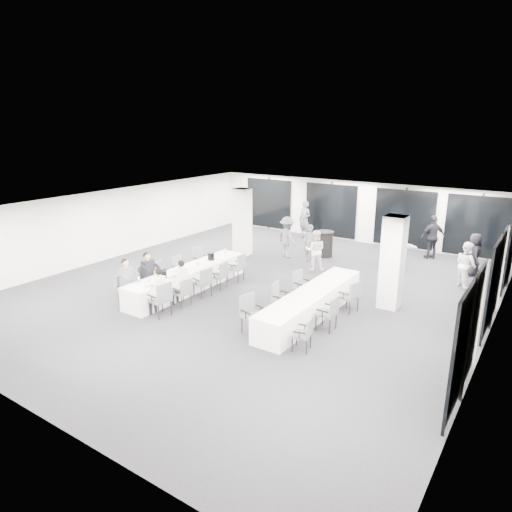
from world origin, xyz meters
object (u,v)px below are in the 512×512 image
(standing_guest_c, at_px, (287,235))
(standing_guest_h, at_px, (466,261))
(chair_main_left_near, at_px, (125,287))
(chair_main_right_second, at_px, (184,291))
(chair_main_right_far, at_px, (238,266))
(chair_side_left_near, at_px, (251,311))
(banquet_table_side, at_px, (311,304))
(standing_guest_g, at_px, (305,217))
(chair_main_left_fourth, at_px, (179,267))
(chair_side_right_mid, at_px, (329,311))
(chair_main_left_mid, at_px, (162,273))
(chair_main_left_far, at_px, (200,259))
(chair_main_left_second, at_px, (146,278))
(chair_main_right_fourth, at_px, (220,274))
(chair_side_left_far, at_px, (301,284))
(cocktail_table, at_px, (325,244))
(chair_side_right_far, at_px, (351,295))
(ice_bucket_far, at_px, (211,256))
(standing_guest_b, at_px, (315,248))
(chair_main_right_near, at_px, (162,297))
(standing_guest_f, at_px, (399,245))
(standing_guest_d, at_px, (433,234))
(standing_guest_a, at_px, (310,241))
(chair_side_left_mid, at_px, (279,297))
(chair_side_right_near, at_px, (305,332))
(standing_guest_e, at_px, (474,252))
(chair_main_right_mid, at_px, (204,281))
(ice_bucket_near, at_px, (164,274))
(banquet_table_main, at_px, (188,279))

(standing_guest_c, relative_size, standing_guest_h, 1.09)
(chair_main_left_near, distance_m, chair_main_right_second, 1.84)
(chair_main_right_far, xyz_separation_m, chair_side_left_near, (2.69, -3.11, 0.03))
(banquet_table_side, xyz_separation_m, standing_guest_g, (-4.53, 8.12, 0.65))
(chair_main_left_fourth, relative_size, chair_side_right_mid, 0.95)
(chair_main_left_mid, distance_m, standing_guest_h, 10.22)
(chair_main_right_far, height_order, standing_guest_c, standing_guest_c)
(chair_main_right_far, height_order, chair_side_left_near, chair_side_left_near)
(chair_main_left_far, relative_size, standing_guest_g, 0.47)
(chair_main_left_near, relative_size, chair_main_left_second, 0.92)
(chair_main_left_fourth, distance_m, chair_main_left_far, 1.14)
(chair_side_left_near, height_order, standing_guest_c, standing_guest_c)
(chair_main_right_fourth, bearing_deg, chair_side_left_far, -82.87)
(cocktail_table, bearing_deg, chair_side_right_far, -56.99)
(chair_side_right_mid, relative_size, ice_bucket_far, 3.49)
(chair_main_left_far, height_order, standing_guest_g, standing_guest_g)
(chair_main_left_near, xyz_separation_m, standing_guest_g, (0.66, 10.42, 0.50))
(chair_main_left_far, bearing_deg, standing_guest_b, 138.29)
(chair_main_right_near, xyz_separation_m, chair_side_left_near, (2.69, 0.58, -0.00))
(chair_main_right_fourth, xyz_separation_m, chair_side_right_far, (4.36, 0.59, 0.01))
(chair_main_right_near, height_order, standing_guest_f, standing_guest_f)
(chair_main_left_fourth, bearing_deg, chair_main_right_near, 37.33)
(chair_main_left_far, bearing_deg, chair_main_right_near, 34.45)
(cocktail_table, bearing_deg, standing_guest_d, 29.60)
(standing_guest_a, relative_size, standing_guest_g, 0.83)
(banquet_table_side, relative_size, chair_main_right_fourth, 5.40)
(standing_guest_a, bearing_deg, chair_main_right_fourth, -122.47)
(chair_main_left_far, height_order, chair_side_left_mid, chair_main_left_far)
(chair_side_right_mid, xyz_separation_m, standing_guest_g, (-5.37, 8.71, 0.47))
(cocktail_table, relative_size, standing_guest_f, 0.63)
(chair_main_right_second, relative_size, chair_main_right_far, 0.89)
(chair_main_left_far, xyz_separation_m, standing_guest_c, (1.61, 3.59, 0.41))
(chair_side_right_near, bearing_deg, standing_guest_e, -27.75)
(chair_main_right_mid, bearing_deg, chair_side_right_mid, -77.43)
(chair_main_right_near, bearing_deg, cocktail_table, 0.95)
(chair_main_right_fourth, xyz_separation_m, chair_side_left_far, (2.70, 0.60, 0.01))
(chair_side_left_mid, relative_size, chair_side_right_near, 1.11)
(chair_main_right_far, bearing_deg, chair_main_left_near, 149.09)
(chair_main_left_near, bearing_deg, chair_side_left_far, 124.48)
(standing_guest_a, bearing_deg, standing_guest_g, 101.15)
(chair_main_right_second, distance_m, standing_guest_e, 10.49)
(chair_main_left_second, height_order, chair_main_right_second, chair_main_left_second)
(standing_guest_a, xyz_separation_m, standing_guest_h, (5.72, 0.28, 0.04))
(standing_guest_c, xyz_separation_m, ice_bucket_near, (-0.76, -6.31, -0.10))
(chair_main_right_second, bearing_deg, chair_side_right_far, -53.36)
(chair_main_left_far, xyz_separation_m, chair_side_right_far, (6.03, -0.34, -0.01))
(chair_main_right_second, distance_m, chair_side_right_mid, 4.46)
(standing_guest_a, bearing_deg, standing_guest_c, 159.65)
(banquet_table_main, relative_size, chair_side_right_near, 5.84)
(banquet_table_side, relative_size, ice_bucket_far, 18.22)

